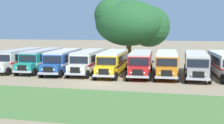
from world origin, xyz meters
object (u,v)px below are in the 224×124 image
(parked_bus_slot_6, at_px, (167,62))
(parked_bus_slot_7, at_px, (196,63))
(broad_shade_tree, at_px, (132,24))
(parked_bus_slot_0, at_px, (21,58))
(parked_bus_slot_2, at_px, (63,60))
(parked_bus_slot_1, at_px, (43,59))
(parked_bus_slot_5, at_px, (141,62))
(parked_bus_slot_4, at_px, (113,61))
(parked_bus_slot_3, at_px, (89,60))

(parked_bus_slot_6, relative_size, parked_bus_slot_7, 1.00)
(broad_shade_tree, bearing_deg, parked_bus_slot_0, -144.66)
(parked_bus_slot_2, bearing_deg, parked_bus_slot_1, -104.99)
(parked_bus_slot_2, xyz_separation_m, broad_shade_tree, (7.55, 10.24, 4.91))
(parked_bus_slot_5, xyz_separation_m, broad_shade_tree, (-2.81, 10.16, 4.91))
(parked_bus_slot_4, relative_size, broad_shade_tree, 0.93)
(parked_bus_slot_1, distance_m, parked_bus_slot_6, 16.81)
(parked_bus_slot_3, distance_m, parked_bus_slot_4, 3.45)
(parked_bus_slot_0, xyz_separation_m, parked_bus_slot_1, (3.17, 0.28, 0.00))
(parked_bus_slot_3, height_order, parked_bus_slot_5, same)
(parked_bus_slot_0, xyz_separation_m, parked_bus_slot_7, (23.44, -0.22, 0.00))
(parked_bus_slot_2, height_order, broad_shade_tree, broad_shade_tree)
(parked_bus_slot_1, relative_size, parked_bus_slot_7, 1.00)
(parked_bus_slot_5, bearing_deg, parked_bus_slot_4, -89.55)
(parked_bus_slot_2, bearing_deg, parked_bus_slot_6, 86.22)
(parked_bus_slot_2, distance_m, broad_shade_tree, 13.63)
(parked_bus_slot_6, bearing_deg, parked_bus_slot_4, -88.05)
(parked_bus_slot_2, relative_size, parked_bus_slot_5, 1.00)
(parked_bus_slot_7, height_order, broad_shade_tree, broad_shade_tree)
(parked_bus_slot_1, xyz_separation_m, parked_bus_slot_6, (16.80, -0.30, 0.00))
(parked_bus_slot_2, bearing_deg, parked_bus_slot_7, 85.32)
(parked_bus_slot_1, bearing_deg, parked_bus_slot_6, 87.12)
(parked_bus_slot_7, distance_m, broad_shade_tree, 14.70)
(parked_bus_slot_5, bearing_deg, parked_bus_slot_2, -93.12)
(parked_bus_slot_1, height_order, parked_bus_slot_2, same)
(parked_bus_slot_1, distance_m, parked_bus_slot_4, 10.16)
(parked_bus_slot_4, bearing_deg, parked_bus_slot_7, 89.30)
(parked_bus_slot_2, xyz_separation_m, parked_bus_slot_7, (16.98, 0.09, 0.00))
(parked_bus_slot_7, relative_size, broad_shade_tree, 0.93)
(parked_bus_slot_3, xyz_separation_m, parked_bus_slot_7, (13.55, -0.23, 0.00))
(parked_bus_slot_7, bearing_deg, parked_bus_slot_3, -89.92)
(parked_bus_slot_1, relative_size, parked_bus_slot_5, 1.00)
(parked_bus_slot_1, bearing_deg, parked_bus_slot_0, -86.85)
(parked_bus_slot_1, height_order, broad_shade_tree, broad_shade_tree)
(parked_bus_slot_3, relative_size, broad_shade_tree, 0.93)
(parked_bus_slot_3, distance_m, parked_bus_slot_6, 10.08)
(parked_bus_slot_0, distance_m, broad_shade_tree, 17.86)
(parked_bus_slot_1, relative_size, broad_shade_tree, 0.93)
(parked_bus_slot_4, bearing_deg, parked_bus_slot_5, 91.83)
(parked_bus_slot_1, distance_m, parked_bus_slot_3, 6.73)
(parked_bus_slot_6, xyz_separation_m, parked_bus_slot_7, (3.46, -0.19, 0.00))
(parked_bus_slot_6, bearing_deg, parked_bus_slot_1, -92.94)
(parked_bus_slot_1, relative_size, parked_bus_slot_4, 1.00)
(parked_bus_slot_2, bearing_deg, parked_bus_slot_4, 83.60)
(parked_bus_slot_6, bearing_deg, parked_bus_slot_3, -92.15)
(parked_bus_slot_2, relative_size, parked_bus_slot_3, 1.01)
(parked_bus_slot_0, bearing_deg, parked_bus_slot_3, 90.33)
(parked_bus_slot_4, bearing_deg, parked_bus_slot_0, -94.18)
(parked_bus_slot_2, height_order, parked_bus_slot_6, same)
(parked_bus_slot_3, bearing_deg, parked_bus_slot_1, -94.17)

